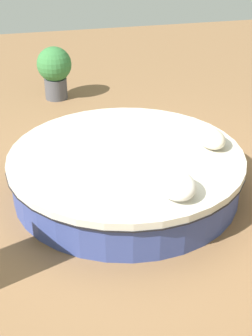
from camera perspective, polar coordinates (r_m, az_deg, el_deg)
The scene contains 5 objects.
ground_plane at distance 5.48m, azimuth -0.00°, elevation -2.66°, with size 16.00×16.00×0.00m, color olive.
round_bed at distance 5.35m, azimuth -0.00°, elevation -0.39°, with size 2.69×2.69×0.49m.
throw_pillow_0 at distance 4.47m, azimuth 6.14°, elevation -2.04°, with size 0.50×0.38×0.21m, color white.
throw_pillow_1 at distance 5.44m, azimuth 10.40°, elevation 3.65°, with size 0.45×0.31×0.20m, color beige.
planter at distance 8.04m, azimuth -8.78°, elevation 11.91°, with size 0.58×0.58×0.89m.
Camera 1 is at (4.48, -1.13, 2.94)m, focal length 49.54 mm.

